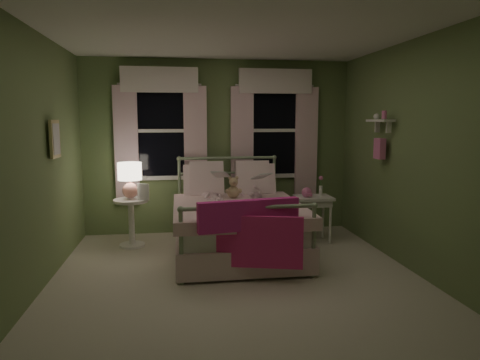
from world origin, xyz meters
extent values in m
plane|color=beige|center=(0.00, 0.00, 0.00)|extent=(4.20, 4.20, 0.00)
plane|color=white|center=(0.00, 0.00, 2.60)|extent=(4.20, 4.20, 0.00)
plane|color=#6A7F4C|center=(0.00, 2.10, 1.30)|extent=(4.00, 0.00, 4.00)
plane|color=#6A7F4C|center=(0.00, -2.10, 1.30)|extent=(4.00, 0.00, 4.00)
plane|color=#6A7F4C|center=(-2.00, 0.00, 1.30)|extent=(0.00, 4.20, 4.20)
plane|color=#6A7F4C|center=(2.00, 0.00, 1.30)|extent=(0.00, 4.20, 4.20)
cube|color=white|center=(0.11, 0.93, 0.42)|extent=(1.44, 1.94, 0.26)
cube|color=white|center=(0.11, 0.93, 0.18)|extent=(1.54, 2.02, 0.30)
cube|color=white|center=(0.11, 0.78, 0.60)|extent=(1.58, 1.75, 0.14)
cylinder|color=#9EB793|center=(-0.58, 0.93, 0.30)|extent=(0.04, 1.90, 0.04)
cylinder|color=#9EB793|center=(0.80, 0.93, 0.30)|extent=(0.04, 1.90, 0.04)
cylinder|color=#9EB793|center=(-0.60, 1.90, 0.57)|extent=(0.04, 0.04, 1.15)
cylinder|color=#9EB793|center=(0.82, 1.90, 0.57)|extent=(0.04, 0.04, 1.15)
sphere|color=#9EB793|center=(-0.60, 1.90, 1.15)|extent=(0.07, 0.07, 0.07)
sphere|color=#9EB793|center=(0.82, 1.90, 1.15)|extent=(0.07, 0.07, 0.07)
cylinder|color=#9EB793|center=(0.11, 1.90, 1.15)|extent=(1.42, 0.04, 0.04)
cylinder|color=#9EB793|center=(0.11, 1.90, 0.93)|extent=(1.38, 0.03, 0.03)
cylinder|color=#9EB793|center=(-0.60, -0.04, 0.40)|extent=(0.04, 0.04, 0.80)
cylinder|color=#9EB793|center=(0.82, -0.04, 0.40)|extent=(0.04, 0.04, 0.80)
sphere|color=#9EB793|center=(-0.60, -0.04, 0.80)|extent=(0.07, 0.07, 0.07)
sphere|color=#9EB793|center=(0.82, -0.04, 0.80)|extent=(0.07, 0.07, 0.07)
cylinder|color=#9EB793|center=(0.11, -0.04, 0.80)|extent=(1.42, 0.04, 0.04)
cube|color=white|center=(-0.27, 1.63, 0.80)|extent=(0.55, 0.32, 0.57)
cube|color=white|center=(0.49, 1.63, 0.80)|extent=(0.55, 0.32, 0.57)
cube|color=white|center=(-0.22, 1.63, 0.88)|extent=(0.48, 0.30, 0.51)
cube|color=white|center=(0.44, 1.63, 0.88)|extent=(0.48, 0.30, 0.51)
cube|color=#D6298C|center=(0.11, -0.04, 0.72)|extent=(1.10, 0.29, 0.32)
cube|color=#E52C7D|center=(0.11, -0.11, 0.45)|extent=(1.07, 0.32, 0.55)
imported|color=#F7D1DD|center=(-0.17, 1.38, 0.97)|extent=(0.32, 0.24, 0.79)
imported|color=#F7D1DD|center=(0.39, 1.38, 0.90)|extent=(0.32, 0.25, 0.66)
imported|color=beige|center=(-0.17, 1.13, 0.96)|extent=(0.23, 0.17, 0.26)
imported|color=beige|center=(0.39, 1.13, 0.92)|extent=(0.22, 0.17, 0.26)
sphere|color=tan|center=(0.11, 1.23, 0.75)|extent=(0.17, 0.17, 0.17)
sphere|color=tan|center=(0.11, 1.21, 0.89)|extent=(0.12, 0.12, 0.12)
sphere|color=tan|center=(0.07, 1.21, 0.95)|extent=(0.05, 0.05, 0.05)
sphere|color=tan|center=(0.16, 1.21, 0.95)|extent=(0.05, 0.05, 0.05)
sphere|color=tan|center=(0.03, 1.20, 0.77)|extent=(0.06, 0.06, 0.06)
sphere|color=tan|center=(0.19, 1.20, 0.77)|extent=(0.06, 0.06, 0.06)
sphere|color=#8C6B51|center=(0.11, 1.16, 0.89)|extent=(0.04, 0.04, 0.04)
cylinder|color=white|center=(-1.25, 1.45, 0.63)|extent=(0.46, 0.46, 0.04)
cylinder|color=white|center=(-1.25, 1.45, 0.32)|extent=(0.08, 0.08, 0.60)
cylinder|color=white|center=(-1.25, 1.45, 0.01)|extent=(0.34, 0.34, 0.03)
sphere|color=#EC998C|center=(-1.25, 1.45, 0.77)|extent=(0.21, 0.21, 0.21)
cylinder|color=pink|center=(-1.25, 1.45, 0.89)|extent=(0.03, 0.03, 0.13)
cylinder|color=#FFEAC6|center=(-1.25, 1.45, 1.03)|extent=(0.32, 0.32, 0.23)
imported|color=beige|center=(-1.15, 1.37, 0.66)|extent=(0.23, 0.27, 0.02)
cube|color=white|center=(1.25, 1.31, 0.63)|extent=(0.50, 0.40, 0.04)
cube|color=white|center=(1.25, 1.31, 0.56)|extent=(0.44, 0.34, 0.08)
cylinder|color=white|center=(1.05, 1.16, 0.31)|extent=(0.04, 0.04, 0.60)
cylinder|color=white|center=(1.45, 1.16, 0.31)|extent=(0.04, 0.04, 0.60)
cylinder|color=white|center=(1.05, 1.46, 0.31)|extent=(0.04, 0.04, 0.60)
cylinder|color=white|center=(1.45, 1.46, 0.31)|extent=(0.04, 0.04, 0.60)
sphere|color=pink|center=(1.15, 1.31, 0.71)|extent=(0.14, 0.14, 0.14)
cube|color=pink|center=(1.15, 1.22, 0.69)|extent=(0.11, 0.06, 0.04)
cylinder|color=white|center=(1.37, 1.36, 0.72)|extent=(0.05, 0.05, 0.14)
cylinder|color=#4C7F3F|center=(1.37, 1.36, 0.83)|extent=(0.01, 0.01, 0.12)
sphere|color=pink|center=(1.37, 1.36, 0.90)|extent=(0.06, 0.06, 0.06)
cube|color=black|center=(-0.85, 2.08, 1.55)|extent=(0.76, 0.02, 1.35)
cube|color=white|center=(-0.85, 2.06, 2.25)|extent=(0.84, 0.05, 0.06)
cube|color=white|center=(-0.85, 2.06, 0.85)|extent=(0.84, 0.05, 0.06)
cube|color=white|center=(-1.25, 2.06, 1.55)|extent=(0.06, 0.05, 1.40)
cube|color=white|center=(-0.45, 2.06, 1.55)|extent=(0.06, 0.05, 1.40)
cube|color=white|center=(-0.85, 2.06, 1.55)|extent=(0.76, 0.04, 0.05)
cube|color=silver|center=(-1.35, 2.02, 1.35)|extent=(0.34, 0.06, 1.70)
cube|color=silver|center=(-0.35, 2.02, 1.35)|extent=(0.34, 0.06, 1.70)
cube|color=white|center=(-0.85, 2.00, 2.28)|extent=(1.10, 0.08, 0.36)
cylinder|color=white|center=(-0.85, 2.04, 2.22)|extent=(1.20, 0.03, 0.03)
cube|color=black|center=(0.85, 2.08, 1.55)|extent=(0.76, 0.02, 1.35)
cube|color=white|center=(0.85, 2.06, 2.25)|extent=(0.84, 0.05, 0.06)
cube|color=white|center=(0.85, 2.06, 0.85)|extent=(0.84, 0.05, 0.06)
cube|color=white|center=(0.45, 2.06, 1.55)|extent=(0.06, 0.05, 1.40)
cube|color=white|center=(1.25, 2.06, 1.55)|extent=(0.06, 0.05, 1.40)
cube|color=white|center=(0.85, 2.06, 1.55)|extent=(0.76, 0.04, 0.05)
cube|color=white|center=(0.35, 2.02, 1.35)|extent=(0.34, 0.06, 1.70)
cube|color=silver|center=(1.35, 2.02, 1.35)|extent=(0.34, 0.06, 1.70)
cube|color=white|center=(0.85, 2.00, 2.28)|extent=(1.10, 0.08, 0.36)
cylinder|color=white|center=(0.85, 2.04, 2.22)|extent=(1.20, 0.03, 0.03)
cube|color=white|center=(1.89, 0.70, 1.70)|extent=(0.15, 0.50, 0.03)
cube|color=white|center=(1.93, 0.55, 1.62)|extent=(0.06, 0.03, 0.14)
cube|color=white|center=(1.93, 0.85, 1.62)|extent=(0.06, 0.03, 0.14)
cylinder|color=pink|center=(1.89, 0.60, 1.77)|extent=(0.06, 0.06, 0.10)
sphere|color=white|center=(1.89, 0.80, 1.75)|extent=(0.08, 0.08, 0.08)
cube|color=pink|center=(1.90, 0.70, 1.35)|extent=(0.08, 0.18, 0.26)
cube|color=beige|center=(-1.95, 0.60, 1.50)|extent=(0.03, 0.32, 0.42)
cube|color=silver|center=(-1.94, 0.60, 1.50)|extent=(0.01, 0.25, 0.34)
camera|label=1|loc=(-0.62, -4.36, 1.71)|focal=32.00mm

